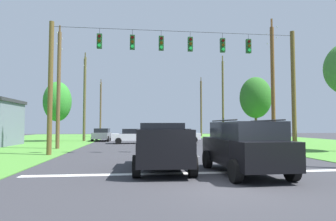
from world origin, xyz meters
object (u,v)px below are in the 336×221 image
distant_car_far_parked (102,134)px  utility_pole_distant_left (101,109)px  utility_pole_far_left (59,87)px  utility_pole_mid_right (273,84)px  utility_pole_near_left (201,107)px  overhead_signal_span (178,78)px  distant_car_crossing_white (180,135)px  tree_roadside_far_right (256,98)px  utility_pole_distant_right (85,97)px  utility_pole_far_right (223,98)px  suv_black (244,146)px  distant_car_oncoming (132,136)px  pickup_truck (162,146)px  tree_roadside_left (57,102)px

distant_car_far_parked → utility_pole_distant_left: (-1.79, 13.49, 3.93)m
utility_pole_distant_left → utility_pole_far_left: bearing=-90.9°
utility_pole_mid_right → utility_pole_near_left: utility_pole_mid_right is taller
overhead_signal_span → utility_pole_mid_right: (9.09, 4.80, 0.51)m
distant_car_crossing_white → utility_pole_far_left: utility_pole_far_left is taller
utility_pole_far_left → tree_roadside_far_right: utility_pole_far_left is taller
utility_pole_mid_right → utility_pole_distant_right: bearing=147.1°
distant_car_far_parked → tree_roadside_far_right: (18.80, -1.40, 4.53)m
utility_pole_far_right → utility_pole_far_left: utility_pole_far_right is taller
overhead_signal_span → suv_black: size_ratio=3.42×
overhead_signal_span → distant_car_oncoming: size_ratio=3.78×
pickup_truck → utility_pole_near_left: (10.39, 36.68, 4.13)m
suv_black → utility_pole_near_left: utility_pole_near_left is taller
distant_car_crossing_white → utility_pole_far_right: size_ratio=0.40×
utility_pole_far_right → utility_pole_distant_left: size_ratio=1.14×
distant_car_far_parked → utility_pole_distant_left: utility_pole_distant_left is taller
distant_car_oncoming → tree_roadside_far_right: tree_roadside_far_right is taller
pickup_truck → overhead_signal_span: bearing=75.7°
distant_car_far_parked → utility_pole_far_left: bearing=-100.6°
overhead_signal_span → utility_pole_far_right: 19.44m
overhead_signal_span → pickup_truck: 7.80m
distant_car_oncoming → utility_pole_far_right: 13.98m
overhead_signal_span → utility_pole_distant_right: size_ratio=1.55×
utility_pole_mid_right → distant_car_far_parked: bearing=143.3°
distant_car_crossing_white → utility_pole_mid_right: utility_pole_mid_right is taller
distant_car_oncoming → utility_pole_far_left: size_ratio=0.44×
pickup_truck → utility_pole_far_right: size_ratio=0.50×
utility_pole_mid_right → utility_pole_distant_left: bearing=124.9°
overhead_signal_span → distant_car_oncoming: overhead_signal_span is taller
suv_black → utility_pole_mid_right: (7.76, 12.84, 4.42)m
distant_car_crossing_white → distant_car_oncoming: (-5.27, -1.52, 0.00)m
suv_black → utility_pole_far_right: utility_pole_far_right is taller
utility_pole_near_left → tree_roadside_left: utility_pole_near_left is taller
overhead_signal_span → utility_pole_near_left: 31.44m
tree_roadside_left → tree_roadside_far_right: bearing=-1.8°
pickup_truck → utility_pole_far_left: utility_pole_far_left is taller
pickup_truck → utility_pole_mid_right: bearing=46.4°
pickup_truck → utility_pole_distant_right: bearing=107.4°
utility_pole_mid_right → utility_pole_distant_left: (-17.60, 25.26, -0.76)m
suv_black → utility_pole_far_left: utility_pole_far_left is taller
pickup_truck → utility_pole_distant_right: 24.36m
suv_black → utility_pole_far_right: 26.86m
utility_pole_mid_right → utility_pole_distant_right: 21.32m
suv_black → utility_pole_far_left: bearing=128.2°
distant_car_oncoming → utility_pole_mid_right: size_ratio=0.39×
overhead_signal_span → tree_roadside_far_right: overhead_signal_span is taller
overhead_signal_span → distant_car_crossing_white: (2.21, 12.87, -4.18)m
overhead_signal_span → utility_pole_distant_right: bearing=118.3°
distant_car_crossing_white → utility_pole_far_left: bearing=-144.5°
tree_roadside_far_right → distant_car_crossing_white: bearing=-166.9°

